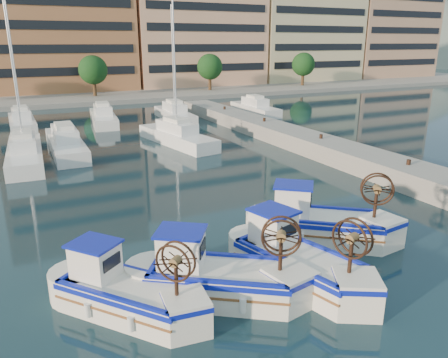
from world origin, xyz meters
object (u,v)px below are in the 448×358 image
fishing_boat_a (124,291)px  fishing_boat_d (320,222)px  fishing_boat_b (216,276)px  fishing_boat_c (296,260)px

fishing_boat_a → fishing_boat_d: size_ratio=0.89×
fishing_boat_b → fishing_boat_d: size_ratio=0.98×
fishing_boat_a → fishing_boat_b: 2.88m
fishing_boat_a → fishing_boat_b: (2.82, -0.54, 0.06)m
fishing_boat_b → fishing_boat_c: fishing_boat_c is taller
fishing_boat_b → fishing_boat_d: bearing=-36.3°
fishing_boat_c → fishing_boat_d: 3.57m
fishing_boat_b → fishing_boat_c: bearing=-60.7°
fishing_boat_b → fishing_boat_d: 6.05m
fishing_boat_a → fishing_boat_b: fishing_boat_b is taller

